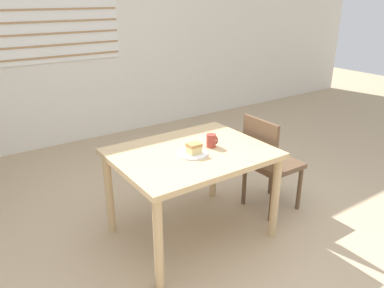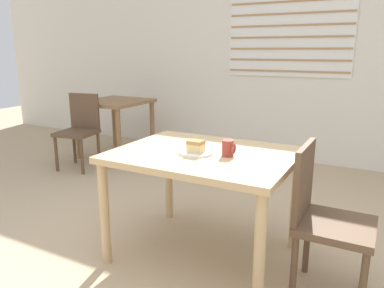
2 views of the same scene
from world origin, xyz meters
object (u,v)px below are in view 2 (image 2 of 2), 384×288
dining_table_far (115,110)px  cake_slice (196,146)px  plate (196,153)px  coffee_mug (228,148)px  dining_table_near (204,166)px  chair_far_corner (80,128)px  chair_near_window (324,216)px

dining_table_far → cake_slice: 2.65m
plate → coffee_mug: coffee_mug is taller
dining_table_far → plate: plate is taller
dining_table_near → dining_table_far: size_ratio=1.39×
chair_far_corner → plate: chair_far_corner is taller
dining_table_near → coffee_mug: coffee_mug is taller
dining_table_far → chair_far_corner: chair_far_corner is taller
plate → cake_slice: (0.01, -0.01, 0.04)m
plate → coffee_mug: size_ratio=2.17×
dining_table_near → chair_near_window: size_ratio=1.31×
dining_table_far → chair_far_corner: (-0.04, -0.59, -0.13)m
plate → cake_slice: bearing=-66.9°
plate → cake_slice: cake_slice is taller
chair_near_window → chair_far_corner: same height
chair_far_corner → cake_slice: size_ratio=8.99×
chair_near_window → chair_far_corner: (-2.83, 1.10, 0.00)m
dining_table_far → chair_far_corner: 0.60m
chair_near_window → dining_table_far: bearing=58.9°
dining_table_near → dining_table_far: dining_table_far is taller
chair_far_corner → coffee_mug: chair_far_corner is taller
dining_table_near → chair_near_window: (0.74, -0.05, -0.15)m
dining_table_far → cake_slice: cake_slice is taller
cake_slice → dining_table_near: bearing=71.2°
dining_table_far → chair_far_corner: size_ratio=0.94×
coffee_mug → dining_table_far: bearing=143.4°
chair_near_window → dining_table_near: bearing=85.8°
dining_table_far → plate: 2.64m
dining_table_near → coffee_mug: size_ratio=11.18×
dining_table_far → cake_slice: (2.03, -1.70, 0.17)m
dining_table_near → plate: plate is taller
chair_far_corner → cake_slice: chair_far_corner is taller
chair_near_window → plate: 0.81m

